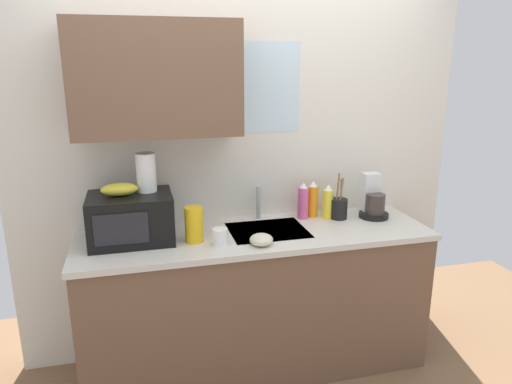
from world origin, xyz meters
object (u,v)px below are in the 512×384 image
dish_soap_bottle_orange (313,200)px  dish_soap_bottle_yellow (328,202)px  dish_soap_bottle_pink (303,202)px  utensil_crock (339,208)px  banana_bunch (119,189)px  microwave (131,218)px  cereal_canister (194,224)px  coffee_maker (372,201)px  small_bowl (261,240)px  paper_towel_roll (146,172)px  mug_white (220,237)px

dish_soap_bottle_orange → dish_soap_bottle_yellow: dish_soap_bottle_orange is taller
dish_soap_bottle_pink → utensil_crock: (0.22, -0.06, -0.04)m
banana_bunch → dish_soap_bottle_yellow: bearing=4.3°
utensil_crock → microwave: bearing=-176.8°
cereal_canister → utensil_crock: size_ratio=0.67×
dish_soap_bottle_yellow → banana_bunch: bearing=-175.7°
dish_soap_bottle_pink → dish_soap_bottle_orange: dish_soap_bottle_pink is taller
coffee_maker → small_bowl: bearing=-159.7°
paper_towel_roll → dish_soap_bottle_pink: size_ratio=0.92×
cereal_canister → small_bowl: cereal_canister is taller
dish_soap_bottle_pink → dish_soap_bottle_yellow: (0.16, -0.03, -0.01)m
dish_soap_bottle_yellow → mug_white: bearing=-159.3°
cereal_canister → banana_bunch: bearing=165.6°
coffee_maker → dish_soap_bottle_pink: (-0.45, 0.07, 0.01)m
paper_towel_roll → dish_soap_bottle_orange: size_ratio=0.93×
banana_bunch → paper_towel_roll: bearing=18.4°
paper_towel_roll → dish_soap_bottle_orange: bearing=5.7°
cereal_canister → microwave: bearing=163.9°
dish_soap_bottle_yellow → dish_soap_bottle_orange: bearing=143.6°
microwave → dish_soap_bottle_orange: 1.16m
coffee_maker → dish_soap_bottle_pink: 0.46m
paper_towel_roll → mug_white: 0.55m
paper_towel_roll → dish_soap_bottle_orange: (1.05, 0.10, -0.27)m
paper_towel_roll → cereal_canister: 0.40m
mug_white → utensil_crock: (0.82, 0.26, 0.02)m
coffee_maker → cereal_canister: coffee_maker is taller
banana_bunch → coffee_maker: bearing=2.1°
dish_soap_bottle_orange → dish_soap_bottle_pink: bearing=-162.1°
paper_towel_roll → dish_soap_bottle_yellow: paper_towel_roll is taller
cereal_canister → small_bowl: bearing=-23.2°
microwave → cereal_canister: size_ratio=2.29×
banana_bunch → dish_soap_bottle_pink: banana_bunch is taller
paper_towel_roll → coffee_maker: paper_towel_roll is taller
dish_soap_bottle_pink → mug_white: size_ratio=2.52×
dish_soap_bottle_orange → dish_soap_bottle_yellow: 0.10m
dish_soap_bottle_orange → mug_white: 0.76m
paper_towel_roll → small_bowl: size_ratio=1.69×
dish_soap_bottle_pink → cereal_canister: 0.77m
cereal_canister → dish_soap_bottle_orange: bearing=17.4°
mug_white → utensil_crock: utensil_crock is taller
paper_towel_roll → dish_soap_bottle_orange: paper_towel_roll is taller
dish_soap_bottle_orange → mug_white: bearing=-153.1°
dish_soap_bottle_orange → utensil_crock: bearing=-29.7°
paper_towel_roll → cereal_canister: paper_towel_roll is taller
dish_soap_bottle_pink → utensil_crock: bearing=-14.9°
dish_soap_bottle_pink → small_bowl: bearing=-135.1°
utensil_crock → paper_towel_roll: bearing=-179.1°
mug_white → small_bowl: bearing=-15.3°
dish_soap_bottle_yellow → cereal_canister: bearing=-167.6°
coffee_maker → dish_soap_bottle_pink: bearing=171.1°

